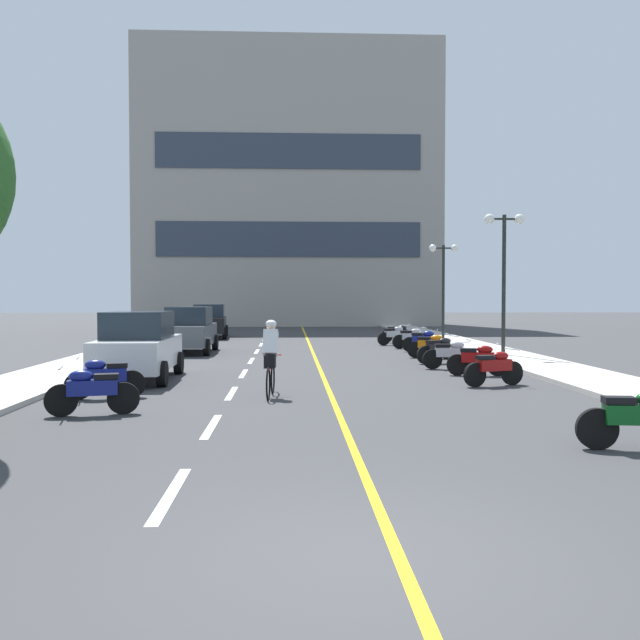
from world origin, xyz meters
The scene contains 35 objects.
ground_plane centered at (0.00, 21.00, 0.00)m, with size 140.00×140.00×0.00m, color #38383A.
curb_left centered at (-7.20, 24.00, 0.06)m, with size 2.40×72.00×0.12m, color #B7B2A8.
curb_right centered at (7.20, 24.00, 0.06)m, with size 2.40×72.00×0.12m, color #B7B2A8.
lane_dash_0 centered at (-2.00, 2.00, 0.00)m, with size 0.14×2.20×0.01m, color silver.
lane_dash_1 centered at (-2.00, 6.00, 0.00)m, with size 0.14×2.20×0.01m, color silver.
lane_dash_2 centered at (-2.00, 10.00, 0.00)m, with size 0.14×2.20×0.01m, color silver.
lane_dash_3 centered at (-2.00, 14.00, 0.00)m, with size 0.14×2.20×0.01m, color silver.
lane_dash_4 centered at (-2.00, 18.00, 0.00)m, with size 0.14×2.20×0.01m, color silver.
lane_dash_5 centered at (-2.00, 22.00, 0.00)m, with size 0.14×2.20×0.01m, color silver.
lane_dash_6 centered at (-2.00, 26.00, 0.00)m, with size 0.14×2.20×0.01m, color silver.
lane_dash_7 centered at (-2.00, 30.00, 0.00)m, with size 0.14×2.20×0.01m, color silver.
lane_dash_8 centered at (-2.00, 34.00, 0.00)m, with size 0.14×2.20×0.01m, color silver.
lane_dash_9 centered at (-2.00, 38.00, 0.00)m, with size 0.14×2.20×0.01m, color silver.
lane_dash_10 centered at (-2.00, 42.00, 0.00)m, with size 0.14×2.20×0.01m, color silver.
lane_dash_11 centered at (-2.00, 46.00, 0.00)m, with size 0.14×2.20×0.01m, color silver.
centre_line_yellow centered at (0.25, 24.00, 0.00)m, with size 0.12×66.00×0.01m, color gold.
office_building centered at (-0.71, 48.44, 10.79)m, with size 23.21×7.00×21.58m.
street_lamp_mid centered at (7.08, 18.80, 3.84)m, with size 1.46×0.36×5.08m.
street_lamp_far centered at (7.01, 28.19, 3.60)m, with size 1.46×0.36×4.71m.
parked_car_near centered at (-4.67, 12.59, 0.92)m, with size 1.98×4.23×1.82m.
parked_car_mid centered at (-4.62, 21.46, 0.92)m, with size 1.93×4.21×1.82m.
parked_car_far centered at (-5.00, 31.35, 0.92)m, with size 2.15×4.31×1.82m.
motorcycle_0 centered at (4.31, 3.90, 0.47)m, with size 1.70×0.60×0.92m.
motorcycle_1 centered at (-4.34, 7.18, 0.47)m, with size 1.68×0.65×0.92m.
motorcycle_2 centered at (-4.67, 9.28, 0.47)m, with size 1.68×0.67×0.92m.
motorcycle_3 centered at (4.38, 10.99, 0.47)m, with size 1.64×0.79×0.92m.
motorcycle_4 centered at (4.58, 13.17, 0.47)m, with size 1.69×0.61×0.92m.
motorcycle_5 centered at (4.24, 14.95, 0.47)m, with size 1.70×0.60×0.92m.
motorcycle_6 centered at (4.31, 16.77, 0.47)m, with size 1.64×0.80×0.92m.
motorcycle_7 centered at (4.40, 18.59, 0.47)m, with size 1.63×0.81×0.92m.
motorcycle_8 centered at (4.69, 21.41, 0.47)m, with size 1.67×0.70×0.92m.
motorcycle_9 centered at (4.55, 23.34, 0.47)m, with size 1.69×0.60×0.92m.
motorcycle_10 centered at (4.14, 25.41, 0.47)m, with size 1.65×0.77×0.92m.
motorcycle_11 centered at (4.53, 26.90, 0.47)m, with size 1.66×0.73×0.92m.
cyclist_rider centered at (-1.09, 9.47, 0.89)m, with size 0.42×1.77×1.71m.
Camera 1 is at (-0.67, -5.61, 2.20)m, focal length 38.35 mm.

